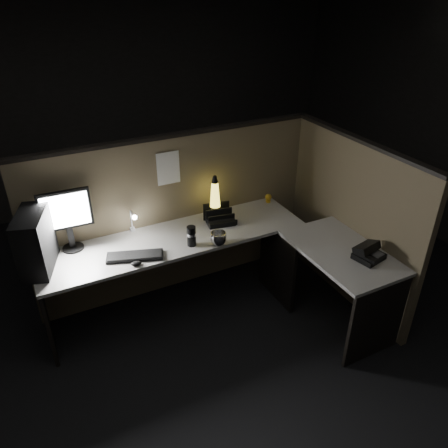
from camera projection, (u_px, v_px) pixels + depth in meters
name	position (u px, v px, depth m)	size (l,w,h in m)	color
floor	(222.00, 340.00, 3.69)	(6.00, 6.00, 0.00)	black
room_shell	(221.00, 160.00, 2.88)	(6.00, 6.00, 6.00)	silver
partition_back	(177.00, 215.00, 4.03)	(2.66, 0.06, 1.50)	brown
partition_right	(349.00, 223.00, 3.91)	(0.06, 1.66, 1.50)	brown
desk	(227.00, 263.00, 3.66)	(2.60, 1.60, 0.73)	#B6B2AC
pc_tower	(35.00, 242.00, 3.24)	(0.20, 0.44, 0.46)	black
monitor	(66.00, 215.00, 3.44)	(0.40, 0.17, 0.51)	black
keyboard	(135.00, 256.00, 3.47)	(0.44, 0.15, 0.02)	black
mouse	(136.00, 263.00, 3.37)	(0.08, 0.06, 0.03)	black
clip_lamp	(133.00, 221.00, 3.72)	(0.04, 0.17, 0.21)	white
organizer	(219.00, 218.00, 3.95)	(0.28, 0.25, 0.18)	black
lava_lamp	(215.00, 202.00, 3.92)	(0.12, 0.12, 0.43)	black
travel_mug	(191.00, 236.00, 3.58)	(0.08, 0.08, 0.17)	black
steel_mug	(218.00, 238.00, 3.61)	(0.14, 0.14, 0.11)	silver
figurine	(268.00, 197.00, 4.28)	(0.06, 0.06, 0.06)	gold
pinned_paper	(168.00, 168.00, 3.74)	(0.20, 0.00, 0.29)	white
desk_phone	(368.00, 253.00, 3.44)	(0.25, 0.25, 0.13)	black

